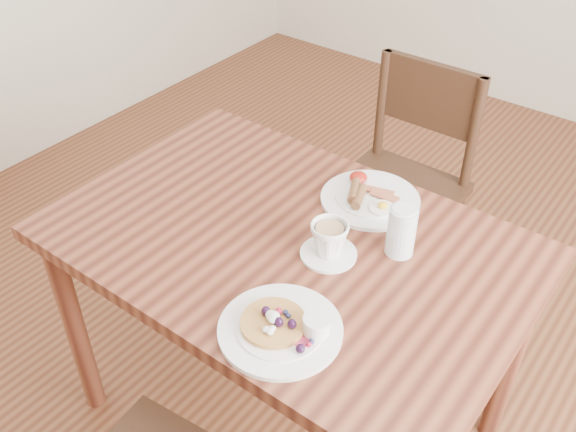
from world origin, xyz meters
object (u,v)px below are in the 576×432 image
(water_glass, at_px, (401,231))
(teacup_saucer, at_px, (329,241))
(chair_far, at_px, (403,177))
(pancake_plate, at_px, (283,327))
(dining_table, at_px, (288,267))
(breakfast_plate, at_px, (369,197))

(water_glass, bearing_deg, teacup_saucer, -138.79)
(chair_far, xyz_separation_m, pancake_plate, (0.24, -1.02, 0.27))
(dining_table, height_order, water_glass, water_glass)
(teacup_saucer, distance_m, water_glass, 0.18)
(dining_table, bearing_deg, water_glass, 26.08)
(dining_table, height_order, breakfast_plate, breakfast_plate)
(pancake_plate, relative_size, water_glass, 2.06)
(chair_far, xyz_separation_m, water_glass, (0.31, -0.64, 0.32))
(pancake_plate, bearing_deg, teacup_saucer, 103.36)
(dining_table, relative_size, water_glass, 9.17)
(pancake_plate, height_order, teacup_saucer, teacup_saucer)
(chair_far, bearing_deg, water_glass, 115.92)
(pancake_plate, height_order, breakfast_plate, pancake_plate)
(pancake_plate, bearing_deg, breakfast_plate, 101.23)
(pancake_plate, height_order, water_glass, water_glass)
(pancake_plate, bearing_deg, dining_table, 125.24)
(pancake_plate, relative_size, breakfast_plate, 1.00)
(dining_table, height_order, pancake_plate, pancake_plate)
(dining_table, bearing_deg, pancake_plate, -54.76)
(breakfast_plate, xyz_separation_m, water_glass, (0.17, -0.14, 0.05))
(chair_far, xyz_separation_m, teacup_saucer, (0.18, -0.76, 0.30))
(breakfast_plate, distance_m, water_glass, 0.23)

